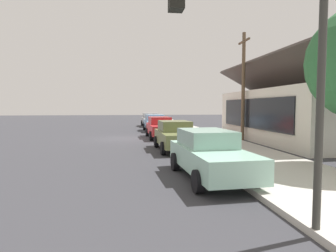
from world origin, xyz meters
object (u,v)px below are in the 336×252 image
object	(u,v)px
car_seafoam	(209,154)
car_cherry	(160,127)
car_skyblue	(155,123)
fire_hydrant_red	(212,146)
utility_pole_wooden	(243,84)
car_olive	(176,135)
traffic_light_main	(265,42)
car_silver	(151,120)

from	to	relation	value
car_seafoam	car_cherry	bearing A→B (deg)	178.07
car_skyblue	fire_hydrant_red	size ratio (longest dim) A/B	6.30
utility_pole_wooden	car_cherry	bearing A→B (deg)	-112.62
car_olive	car_cherry	bearing A→B (deg)	179.67
car_cherry	fire_hydrant_red	size ratio (longest dim) A/B	6.71
car_cherry	car_seafoam	xyz separation A→B (m)	(12.56, 0.28, 0.00)
car_cherry	traffic_light_main	xyz separation A→B (m)	(17.11, -0.07, 2.68)
car_skyblue	car_olive	size ratio (longest dim) A/B	1.01
car_skyblue	utility_pole_wooden	distance (m)	10.66
car_olive	fire_hydrant_red	world-z (taller)	car_olive
car_cherry	traffic_light_main	size ratio (longest dim) A/B	0.92
car_silver	utility_pole_wooden	distance (m)	16.48
traffic_light_main	car_cherry	bearing A→B (deg)	179.78
fire_hydrant_red	car_cherry	bearing A→B (deg)	-169.17
car_silver	traffic_light_main	distance (m)	30.18
car_skyblue	traffic_light_main	world-z (taller)	traffic_light_main
fire_hydrant_red	car_silver	bearing A→B (deg)	-176.38
utility_pole_wooden	fire_hydrant_red	bearing A→B (deg)	-33.67
car_silver	traffic_light_main	bearing A→B (deg)	-2.15
car_cherry	car_seafoam	bearing A→B (deg)	-0.39
fire_hydrant_red	car_olive	bearing A→B (deg)	-145.20
car_seafoam	utility_pole_wooden	xyz separation A→B (m)	(-10.23, 5.32, 3.11)
car_silver	car_olive	world-z (taller)	same
car_skyblue	traffic_light_main	bearing A→B (deg)	-2.66
car_seafoam	car_olive	bearing A→B (deg)	177.88
car_cherry	car_silver	bearing A→B (deg)	177.24
car_skyblue	utility_pole_wooden	world-z (taller)	utility_pole_wooden
car_olive	traffic_light_main	xyz separation A→B (m)	(10.84, -0.23, 2.68)
car_silver	fire_hydrant_red	bearing A→B (deg)	2.07
car_cherry	fire_hydrant_red	distance (m)	8.49
car_silver	car_seafoam	world-z (taller)	same
car_cherry	fire_hydrant_red	world-z (taller)	car_cherry
car_silver	car_cherry	world-z (taller)	same
car_seafoam	fire_hydrant_red	size ratio (longest dim) A/B	6.79
car_olive	fire_hydrant_red	xyz separation A→B (m)	(2.06, 1.43, -0.32)
car_silver	utility_pole_wooden	xyz separation A→B (m)	(15.28, 5.35, 3.11)
car_cherry	fire_hydrant_red	xyz separation A→B (m)	(8.34, 1.59, -0.32)
car_silver	car_seafoam	size ratio (longest dim) A/B	1.00
car_seafoam	fire_hydrant_red	distance (m)	4.44
traffic_light_main	utility_pole_wooden	world-z (taller)	utility_pole_wooden
car_silver	traffic_light_main	world-z (taller)	traffic_light_main
car_cherry	car_skyblue	bearing A→B (deg)	176.78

